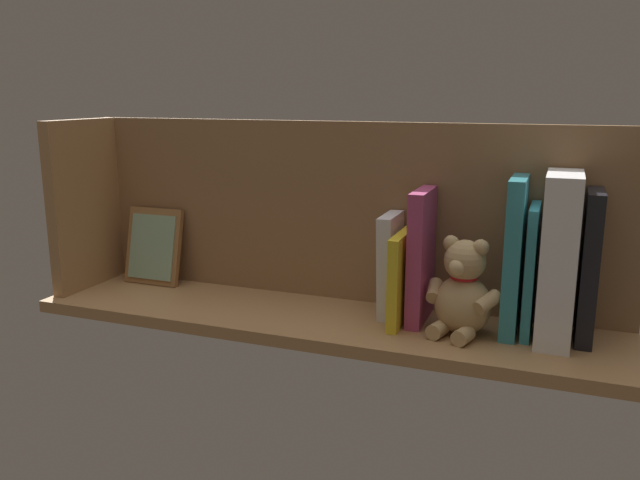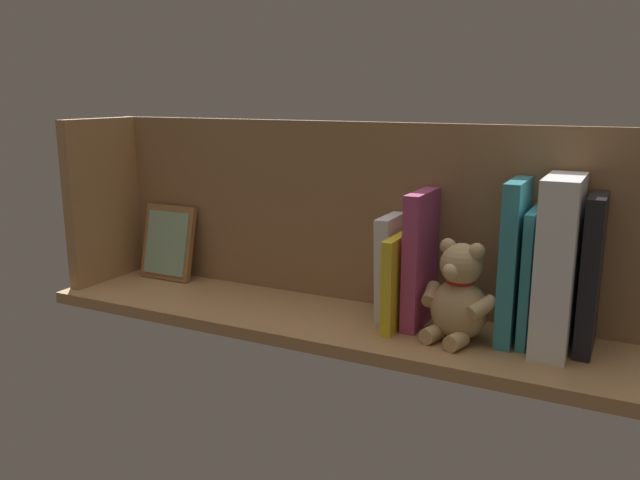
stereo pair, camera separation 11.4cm
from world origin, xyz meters
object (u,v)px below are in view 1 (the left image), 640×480
Objects in this scene: dictionary_thick_white at (559,258)px; book_0 at (589,267)px; teddy_bear at (463,292)px; picture_frame_leaning at (154,246)px.

book_0 is at bearing -160.08° from dictionary_thick_white.
dictionary_thick_white reaches higher than teddy_bear.
book_0 reaches higher than teddy_bear.
book_0 is 20.16cm from teddy_bear.
book_0 reaches higher than picture_frame_leaning.
picture_frame_leaning is at bearing 10.17° from teddy_bear.
book_0 is 1.54× the size of picture_frame_leaning.
dictionary_thick_white is 1.66× the size of teddy_bear.
dictionary_thick_white reaches higher than book_0.
teddy_bear is (19.00, 4.50, -5.01)cm from book_0.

